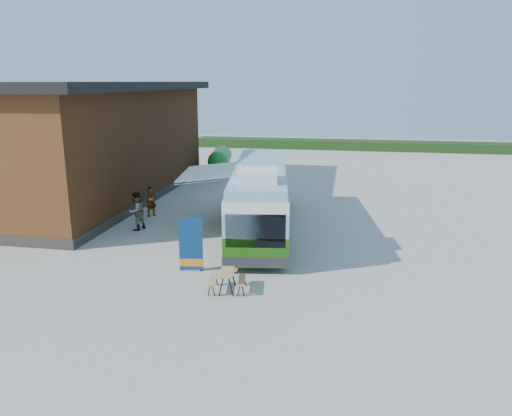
% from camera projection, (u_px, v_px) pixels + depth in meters
% --- Properties ---
extents(ground, '(100.00, 100.00, 0.00)m').
position_uv_depth(ground, '(210.00, 259.00, 21.74)').
color(ground, '#BCB7AD').
rests_on(ground, ground).
extents(barn, '(9.60, 21.20, 7.50)m').
position_uv_depth(barn, '(94.00, 144.00, 32.23)').
color(barn, brown).
rests_on(barn, ground).
extents(hedge, '(40.00, 3.00, 1.00)m').
position_uv_depth(hedge, '(369.00, 145.00, 56.41)').
color(hedge, '#264419').
rests_on(hedge, ground).
extents(bus, '(4.49, 12.96, 3.90)m').
position_uv_depth(bus, '(260.00, 195.00, 25.53)').
color(bus, '#3A7313').
rests_on(bus, ground).
extents(awning, '(3.51, 4.98, 0.55)m').
position_uv_depth(awning, '(213.00, 175.00, 25.80)').
color(awning, white).
rests_on(awning, ground).
extents(banner, '(0.98, 0.28, 2.27)m').
position_uv_depth(banner, '(191.00, 249.00, 20.17)').
color(banner, navy).
rests_on(banner, ground).
extents(picnic_table, '(1.47, 1.35, 0.75)m').
position_uv_depth(picnic_table, '(227.00, 277.00, 18.35)').
color(picnic_table, tan).
rests_on(picnic_table, ground).
extents(person_a, '(0.74, 0.74, 1.73)m').
position_uv_depth(person_a, '(151.00, 201.00, 28.49)').
color(person_a, '#999999').
rests_on(person_a, ground).
extents(person_b, '(1.07, 1.19, 2.01)m').
position_uv_depth(person_b, '(136.00, 211.00, 25.83)').
color(person_b, '#999999').
rests_on(person_b, ground).
extents(slurry_tanker, '(2.21, 5.56, 2.07)m').
position_uv_depth(slurry_tanker, '(220.00, 159.00, 42.08)').
color(slurry_tanker, '#198C27').
rests_on(slurry_tanker, ground).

